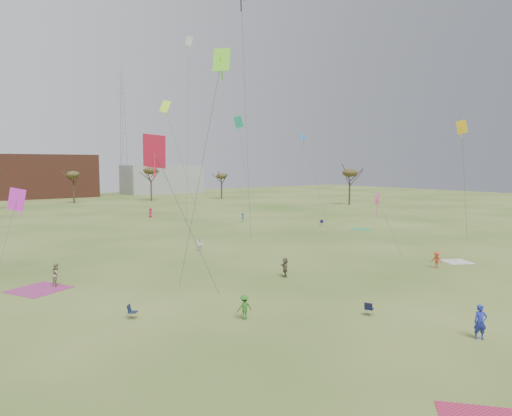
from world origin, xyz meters
TOP-DOWN VIEW (x-y plane):
  - ground at (0.00, 0.00)m, footprint 260.00×260.00m
  - flyer_near_center at (-8.76, 1.24)m, footprint 1.04×0.68m
  - flyer_near_right at (-0.36, -8.94)m, footprint 0.82×0.79m
  - spectator_fore_b at (-16.05, 16.27)m, footprint 0.95×1.05m
  - spectator_fore_c at (0.07, 7.99)m, footprint 1.12×1.57m
  - flyer_mid_b at (13.24, 2.37)m, footprint 0.69×1.06m
  - spectator_mid_e at (0.08, 22.34)m, footprint 0.90×0.83m
  - flyer_far_b at (8.86, 55.76)m, footprint 0.95×0.80m
  - flyer_far_c at (18.27, 40.62)m, footprint 0.91×1.08m
  - blanket_cream at (17.33, 2.78)m, footprint 3.27×3.27m
  - blanket_plum at (-17.43, 15.90)m, footprint 4.82×4.82m
  - blanket_olive at (27.36, 23.43)m, footprint 3.51×3.51m
  - camp_chair_left at (-14.23, 5.36)m, footprint 0.74×0.73m
  - camp_chair_center at (-2.07, -2.78)m, footprint 0.71×0.69m
  - camp_chair_right at (25.48, 29.82)m, footprint 0.70×0.67m
  - kites_aloft at (6.05, 27.47)m, footprint 47.75×44.16m
  - tree_line at (-2.85, 79.12)m, footprint 117.44×49.32m
  - building_brick at (5.00, 120.00)m, footprint 26.00×16.00m
  - building_grey at (40.00, 118.00)m, footprint 24.00×12.00m
  - radio_tower at (30.00, 125.00)m, footprint 1.51×1.72m

SIDE VIEW (x-z plane):
  - ground at x=0.00m, z-range 0.00..0.00m
  - blanket_cream at x=17.33m, z-range -0.01..0.02m
  - blanket_plum at x=-17.43m, z-range -0.01..0.02m
  - blanket_olive at x=27.36m, z-range -0.01..0.02m
  - camp_chair_left at x=-14.23m, z-range -0.18..0.69m
  - camp_chair_center at x=-2.07m, z-range -0.18..0.69m
  - camp_chair_right at x=25.48m, z-range -0.18..0.69m
  - flyer_far_c at x=18.27m, z-range 0.00..1.45m
  - spectator_mid_e at x=0.08m, z-range 0.00..1.50m
  - flyer_near_center at x=-8.76m, z-range 0.00..1.51m
  - flyer_mid_b at x=13.24m, z-range 0.00..1.55m
  - spectator_fore_c at x=0.07m, z-range 0.00..1.64m
  - flyer_far_b at x=8.86m, z-range 0.00..1.66m
  - spectator_fore_b at x=-16.05m, z-range 0.00..1.76m
  - flyer_near_right at x=-0.36m, z-range 0.00..1.89m
  - building_grey at x=40.00m, z-range 0.00..9.00m
  - building_brick at x=5.00m, z-range 0.00..12.00m
  - tree_line at x=-2.85m, z-range 2.63..11.54m
  - radio_tower at x=30.00m, z-range -1.29..39.71m
  - kites_aloft at x=6.05m, z-range 8.07..35.85m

